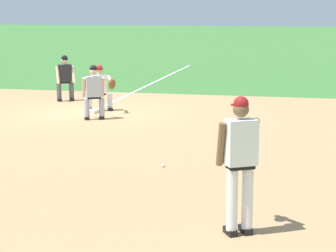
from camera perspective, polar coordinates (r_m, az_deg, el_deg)
ground_plane at (r=18.65m, az=-6.80°, el=1.12°), size 160.00×160.00×0.00m
infield_dirt_patch at (r=13.63m, az=-2.65°, el=-2.27°), size 18.00×18.00×0.01m
foul_line_stripe at (r=25.93m, az=-1.21°, el=3.83°), size 15.31×0.10×0.00m
first_base_bag at (r=18.64m, az=-6.80°, el=1.25°), size 0.38×0.38×0.09m
baseball at (r=12.35m, az=-0.46°, el=-3.45°), size 0.07×0.07×0.07m
pitcher at (r=8.62m, az=6.33°, el=-2.67°), size 0.84×0.58×1.86m
first_baseman at (r=18.84m, az=-5.90°, el=3.48°), size 0.83×1.01×1.34m
baserunner at (r=17.47m, az=-6.48°, el=3.12°), size 0.60×0.67×1.46m
umpire at (r=21.05m, az=-8.96°, el=4.30°), size 0.63×0.68×1.46m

